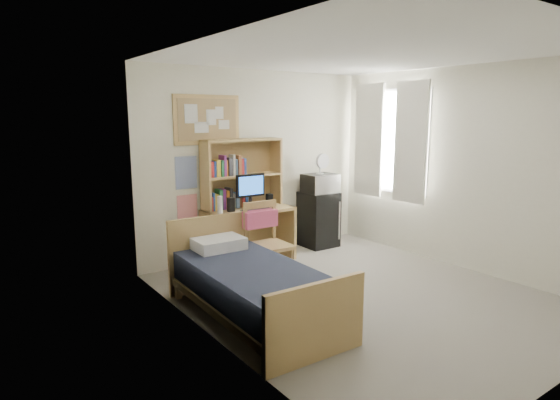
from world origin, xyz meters
TOP-DOWN VIEW (x-y plane):
  - floor at (0.00, 0.00)m, footprint 3.60×4.20m
  - ceiling at (0.00, 0.00)m, footprint 3.60×4.20m
  - wall_back at (0.00, 2.10)m, footprint 3.60×0.04m
  - wall_left at (-1.80, 0.00)m, footprint 0.04×4.20m
  - wall_right at (1.80, 0.00)m, footprint 0.04×4.20m
  - window_unit at (1.75, 1.20)m, footprint 0.10×1.40m
  - curtain_left at (1.72, 0.80)m, footprint 0.04×0.55m
  - curtain_right at (1.72, 1.60)m, footprint 0.04×0.55m
  - bulletin_board at (-0.78, 2.08)m, footprint 0.94×0.03m
  - poster_wave at (-1.10, 2.09)m, footprint 0.30×0.01m
  - poster_japan at (-1.10, 2.09)m, footprint 0.28×0.01m
  - desk at (-0.35, 1.78)m, footprint 1.19×0.61m
  - desk_chair at (-0.66, 0.83)m, footprint 0.52×0.52m
  - mini_fridge at (0.93, 1.84)m, footprint 0.50×0.50m
  - bed at (-1.28, 0.20)m, footprint 1.02×1.94m
  - hutch at (-0.35, 1.93)m, footprint 1.14×0.30m
  - monitor at (-0.35, 1.72)m, footprint 0.42×0.04m
  - keyboard at (-0.36, 1.58)m, footprint 0.41×0.14m
  - speaker_left at (-0.65, 1.73)m, footprint 0.08×0.08m
  - speaker_right at (-0.05, 1.72)m, footprint 0.08×0.08m
  - water_bottle at (-0.83, 1.69)m, footprint 0.07×0.07m
  - hoodie at (-0.65, 1.03)m, footprint 0.43×0.15m
  - microwave at (0.93, 1.82)m, footprint 0.49×0.37m
  - desk_fan at (0.93, 1.82)m, footprint 0.22×0.22m
  - pillow at (-1.26, 0.95)m, footprint 0.54×0.39m

SIDE VIEW (x-z plane):
  - floor at x=0.00m, z-range -0.02..0.00m
  - bed at x=-1.28m, z-range 0.00..0.53m
  - desk at x=-0.35m, z-range 0.00..0.74m
  - mini_fridge at x=0.93m, z-range 0.00..0.83m
  - desk_chair at x=-0.66m, z-range 0.00..1.00m
  - pillow at x=-1.26m, z-range 0.53..0.65m
  - keyboard at x=-0.36m, z-range 0.74..0.76m
  - hoodie at x=-0.65m, z-range 0.67..0.87m
  - poster_japan at x=-1.10m, z-range 0.60..0.96m
  - speaker_right at x=-0.05m, z-range 0.74..0.92m
  - speaker_left at x=-0.65m, z-range 0.74..0.93m
  - water_bottle at x=-0.83m, z-range 0.74..0.97m
  - monitor at x=-0.35m, z-range 0.74..1.19m
  - microwave at x=0.93m, z-range 0.83..1.11m
  - hutch at x=-0.35m, z-range 0.74..1.67m
  - desk_fan at x=0.93m, z-range 1.11..1.38m
  - poster_wave at x=-1.10m, z-range 1.04..1.46m
  - wall_back at x=0.00m, z-range 0.00..2.60m
  - wall_left at x=-1.80m, z-range 0.00..2.60m
  - wall_right at x=1.80m, z-range 0.00..2.60m
  - window_unit at x=1.75m, z-range 0.75..2.45m
  - curtain_left at x=1.72m, z-range 0.75..2.45m
  - curtain_right at x=1.72m, z-range 0.75..2.45m
  - bulletin_board at x=-0.78m, z-range 1.60..2.24m
  - ceiling at x=0.00m, z-range 2.59..2.61m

